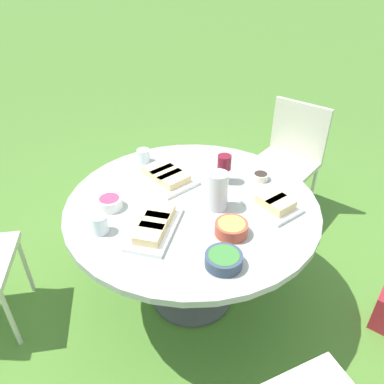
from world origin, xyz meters
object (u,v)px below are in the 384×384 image
at_px(chair_near_right, 290,153).
at_px(wine_glass, 224,163).
at_px(dining_table, 192,216).
at_px(water_pitcher, 218,191).

relative_size(chair_near_right, wine_glass, 5.32).
distance_m(dining_table, water_pitcher, 0.24).
height_order(dining_table, wine_glass, wine_glass).
bearing_deg(dining_table, water_pitcher, -165.06).
xyz_separation_m(chair_near_right, water_pitcher, (-0.09, 1.14, 0.30)).
bearing_deg(wine_glass, chair_near_right, -91.43).
height_order(water_pitcher, wine_glass, water_pitcher).
height_order(chair_near_right, water_pitcher, water_pitcher).
xyz_separation_m(water_pitcher, wine_glass, (0.11, -0.23, 0.02)).
distance_m(water_pitcher, wine_glass, 0.25).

